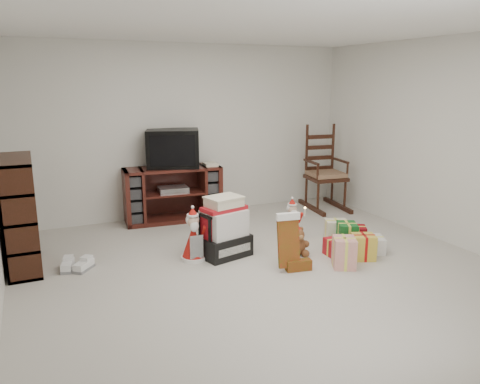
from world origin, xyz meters
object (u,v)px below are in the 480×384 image
at_px(rocking_chair, 323,179).
at_px(mrs_claus_figurine, 193,239).
at_px(gift_pile, 224,231).
at_px(crt_television, 173,148).
at_px(teddy_bear, 297,243).
at_px(red_suitcase, 220,234).
at_px(santa_figurine, 292,223).
at_px(bookshelf, 20,215).
at_px(gift_cluster, 350,241).
at_px(tv_stand, 173,194).
at_px(sneaker_pair, 76,266).

height_order(rocking_chair, mrs_claus_figurine, rocking_chair).
distance_m(gift_pile, crt_television, 1.81).
bearing_deg(teddy_bear, red_suitcase, 158.31).
relative_size(teddy_bear, mrs_claus_figurine, 0.54).
bearing_deg(santa_figurine, teddy_bear, -114.35).
bearing_deg(bookshelf, gift_cluster, -17.21).
distance_m(bookshelf, crt_television, 2.30).
relative_size(tv_stand, crt_television, 1.66).
relative_size(rocking_chair, sneaker_pair, 3.51).
distance_m(tv_stand, teddy_bear, 2.16).
height_order(red_suitcase, mrs_claus_figurine, same).
bearing_deg(tv_stand, gift_pile, -80.62).
bearing_deg(red_suitcase, gift_pile, -8.56).
xyz_separation_m(bookshelf, gift_pile, (2.10, -0.61, -0.27)).
relative_size(rocking_chair, teddy_bear, 4.10).
xyz_separation_m(bookshelf, mrs_claus_figurine, (1.74, -0.57, -0.34)).
bearing_deg(santa_figurine, bookshelf, 172.19).
bearing_deg(rocking_chair, gift_pile, -142.41).
bearing_deg(red_suitcase, mrs_claus_figurine, 160.82).
distance_m(mrs_claus_figurine, sneaker_pair, 1.28).
relative_size(santa_figurine, mrs_claus_figurine, 0.88).
xyz_separation_m(tv_stand, santa_figurine, (1.13, -1.43, -0.18)).
distance_m(red_suitcase, gift_cluster, 1.54).
relative_size(tv_stand, red_suitcase, 2.28).
distance_m(teddy_bear, sneaker_pair, 2.45).
height_order(red_suitcase, teddy_bear, red_suitcase).
bearing_deg(santa_figurine, crt_television, 126.84).
xyz_separation_m(sneaker_pair, crt_television, (1.51, 1.38, 1.00)).
xyz_separation_m(rocking_chair, gift_cluster, (-0.83, -1.80, -0.34)).
bearing_deg(crt_television, teddy_bear, -48.54).
distance_m(tv_stand, sneaker_pair, 2.03).
height_order(gift_pile, teddy_bear, gift_pile).
bearing_deg(gift_pile, red_suitcase, 169.03).
bearing_deg(red_suitcase, sneaker_pair, 158.64).
bearing_deg(tv_stand, santa_figurine, -46.81).
distance_m(gift_pile, teddy_bear, 0.85).
height_order(santa_figurine, sneaker_pair, santa_figurine).
bearing_deg(sneaker_pair, rocking_chair, 39.68).
xyz_separation_m(teddy_bear, mrs_claus_figurine, (-1.13, 0.37, 0.09)).
xyz_separation_m(red_suitcase, crt_television, (-0.04, 1.65, 0.78)).
bearing_deg(crt_television, mrs_claus_figurine, -81.52).
bearing_deg(teddy_bear, sneaker_pair, 165.94).
height_order(gift_cluster, crt_television, crt_television).
relative_size(gift_pile, santa_figurine, 1.28).
distance_m(gift_pile, mrs_claus_figurine, 0.37).
bearing_deg(sneaker_pair, teddy_bear, 10.28).
bearing_deg(red_suitcase, rocking_chair, 18.38).
relative_size(red_suitcase, santa_figurine, 1.14).
relative_size(santa_figurine, sneaker_pair, 1.39).
height_order(bookshelf, rocking_chair, rocking_chair).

